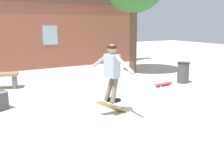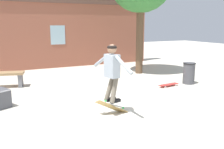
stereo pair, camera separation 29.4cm
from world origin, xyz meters
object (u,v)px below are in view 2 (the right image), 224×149
at_px(skater, 112,68).
at_px(skateboard_resting, 169,85).
at_px(trash_bin, 189,73).
at_px(skateboard_flipping, 112,107).

distance_m(skater, skateboard_resting, 3.48).
bearing_deg(skater, trash_bin, 10.44).
distance_m(skateboard_flipping, skateboard_resting, 3.28).
height_order(skateboard_flipping, skateboard_resting, skateboard_flipping).
bearing_deg(skateboard_flipping, trash_bin, 26.00).
bearing_deg(trash_bin, skateboard_flipping, -158.13).
distance_m(trash_bin, skateboard_flipping, 4.13).
distance_m(trash_bin, skateboard_resting, 0.97).
height_order(trash_bin, skater, skater).
distance_m(trash_bin, skater, 4.21).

